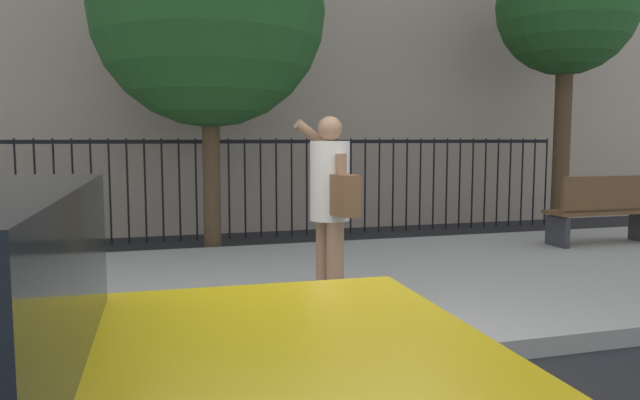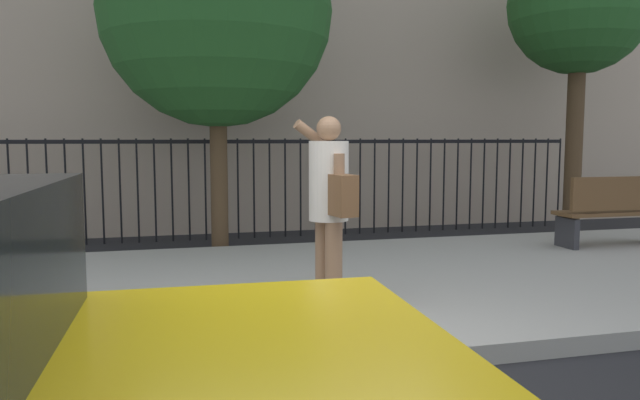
% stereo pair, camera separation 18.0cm
% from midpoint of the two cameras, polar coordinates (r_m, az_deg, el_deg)
% --- Properties ---
extents(ground_plane, '(60.00, 60.00, 0.00)m').
position_cam_midpoint_polar(ground_plane, '(4.13, -0.10, -16.87)').
color(ground_plane, black).
extents(sidewalk, '(28.00, 4.40, 0.15)m').
position_cam_midpoint_polar(sidewalk, '(6.15, -5.87, -8.52)').
color(sidewalk, '#9E9B93').
rests_on(sidewalk, ground).
extents(iron_fence, '(12.03, 0.04, 1.60)m').
position_cam_midpoint_polar(iron_fence, '(9.64, -9.91, 2.31)').
color(iron_fence, black).
rests_on(iron_fence, ground).
extents(pedestrian_on_phone, '(0.48, 0.69, 1.63)m').
position_cam_midpoint_polar(pedestrian_on_phone, '(5.14, 0.07, 0.28)').
color(pedestrian_on_phone, '#936B4C').
rests_on(pedestrian_on_phone, sidewalk).
extents(street_bench, '(1.60, 0.45, 0.95)m').
position_cam_midpoint_polar(street_bench, '(9.04, 24.90, -0.72)').
color(street_bench, brown).
rests_on(street_bench, sidewalk).
extents(street_tree_near, '(3.12, 3.12, 4.86)m').
position_cam_midpoint_polar(street_tree_near, '(8.57, -11.11, 17.15)').
color(street_tree_near, '#4C3823').
rests_on(street_tree_near, ground).
extents(street_tree_mid, '(2.23, 2.23, 4.85)m').
position_cam_midpoint_polar(street_tree_mid, '(10.85, 21.88, 16.54)').
color(street_tree_mid, '#4C3823').
rests_on(street_tree_mid, ground).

